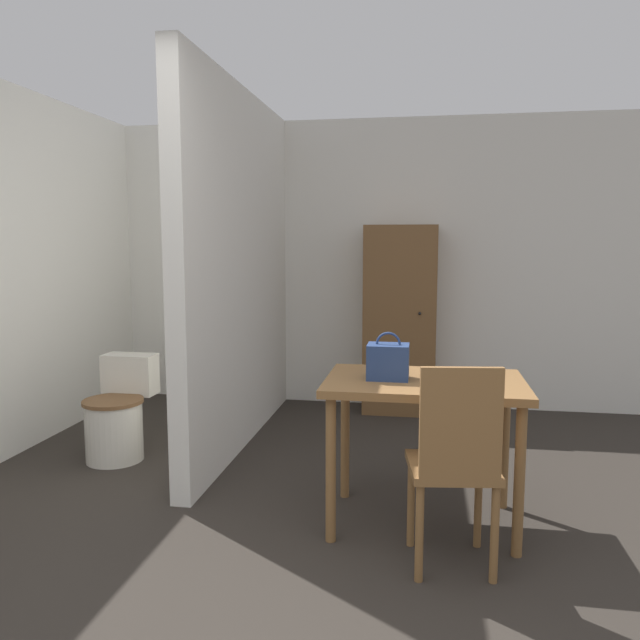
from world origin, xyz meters
The scene contains 7 objects.
wall_back centered at (0.00, 3.79, 1.25)m, with size 5.25×0.12×2.50m.
partition_wall centered at (-0.69, 2.53, 1.25)m, with size 0.12×2.39×2.50m.
dining_table centered at (0.62, 1.36, 0.66)m, with size 0.99×0.66×0.76m.
wooden_chair centered at (0.76, 0.90, 0.51)m, with size 0.43×0.43×0.94m.
toilet centered at (-1.41, 2.03, 0.29)m, with size 0.39×0.54×0.67m.
handbag centered at (0.44, 1.34, 0.85)m, with size 0.21×0.16×0.24m.
wooden_cabinet centered at (0.41, 3.52, 0.79)m, with size 0.60×0.41×1.59m.
Camera 1 is at (0.61, -1.76, 1.45)m, focal length 35.00 mm.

